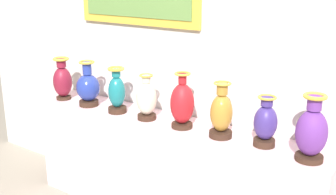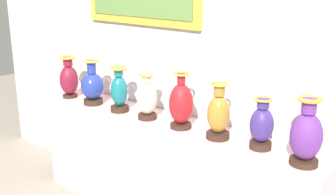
{
  "view_description": "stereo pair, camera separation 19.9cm",
  "coord_description": "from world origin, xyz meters",
  "px_view_note": "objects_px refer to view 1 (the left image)",
  "views": [
    {
      "loc": [
        1.69,
        -2.34,
        1.85
      ],
      "look_at": [
        0.0,
        0.0,
        0.99
      ],
      "focal_mm": 45.11,
      "sensor_mm": 36.0,
      "label": 1
    },
    {
      "loc": [
        1.85,
        -2.22,
        1.85
      ],
      "look_at": [
        0.0,
        0.0,
        0.99
      ],
      "focal_mm": 45.11,
      "sensor_mm": 36.0,
      "label": 2
    }
  ],
  "objects_px": {
    "vase_cobalt": "(88,87)",
    "vase_violet": "(312,132)",
    "vase_teal": "(117,92)",
    "vase_indigo": "(265,124)",
    "vase_burgundy": "(62,80)",
    "vase_crimson": "(182,104)",
    "vase_ivory": "(146,99)",
    "vase_ochre": "(221,114)"
  },
  "relations": [
    {
      "from": "vase_cobalt",
      "to": "vase_violet",
      "type": "bearing_deg",
      "value": 0.22
    },
    {
      "from": "vase_teal",
      "to": "vase_indigo",
      "type": "height_order",
      "value": "vase_teal"
    },
    {
      "from": "vase_cobalt",
      "to": "vase_teal",
      "type": "xyz_separation_m",
      "value": [
        0.31,
        0.01,
        0.01
      ]
    },
    {
      "from": "vase_cobalt",
      "to": "vase_indigo",
      "type": "bearing_deg",
      "value": 2.13
    },
    {
      "from": "vase_indigo",
      "to": "vase_violet",
      "type": "relative_size",
      "value": 0.81
    },
    {
      "from": "vase_burgundy",
      "to": "vase_cobalt",
      "type": "relative_size",
      "value": 0.98
    },
    {
      "from": "vase_crimson",
      "to": "vase_indigo",
      "type": "bearing_deg",
      "value": 2.99
    },
    {
      "from": "vase_indigo",
      "to": "vase_ivory",
      "type": "bearing_deg",
      "value": -177.49
    },
    {
      "from": "vase_violet",
      "to": "vase_ochre",
      "type": "bearing_deg",
      "value": 178.14
    },
    {
      "from": "vase_ivory",
      "to": "vase_cobalt",
      "type": "bearing_deg",
      "value": -178.44
    },
    {
      "from": "vase_teal",
      "to": "vase_ivory",
      "type": "relative_size",
      "value": 1.06
    },
    {
      "from": "vase_ochre",
      "to": "vase_crimson",
      "type": "bearing_deg",
      "value": -179.68
    },
    {
      "from": "vase_ochre",
      "to": "vase_burgundy",
      "type": "bearing_deg",
      "value": -178.99
    },
    {
      "from": "vase_teal",
      "to": "vase_crimson",
      "type": "distance_m",
      "value": 0.59
    },
    {
      "from": "vase_indigo",
      "to": "vase_ochre",
      "type": "bearing_deg",
      "value": -174.23
    },
    {
      "from": "vase_teal",
      "to": "vase_crimson",
      "type": "bearing_deg",
      "value": 1.76
    },
    {
      "from": "vase_burgundy",
      "to": "vase_indigo",
      "type": "distance_m",
      "value": 1.8
    },
    {
      "from": "vase_crimson",
      "to": "vase_violet",
      "type": "relative_size",
      "value": 0.99
    },
    {
      "from": "vase_burgundy",
      "to": "vase_violet",
      "type": "bearing_deg",
      "value": 0.2
    },
    {
      "from": "vase_ivory",
      "to": "vase_indigo",
      "type": "bearing_deg",
      "value": 2.51
    },
    {
      "from": "vase_ochre",
      "to": "vase_violet",
      "type": "bearing_deg",
      "value": -1.86
    },
    {
      "from": "vase_ivory",
      "to": "vase_violet",
      "type": "bearing_deg",
      "value": -0.43
    },
    {
      "from": "vase_teal",
      "to": "vase_violet",
      "type": "bearing_deg",
      "value": 0.03
    },
    {
      "from": "vase_indigo",
      "to": "vase_burgundy",
      "type": "bearing_deg",
      "value": -178.21
    },
    {
      "from": "vase_cobalt",
      "to": "vase_violet",
      "type": "distance_m",
      "value": 1.79
    },
    {
      "from": "vase_burgundy",
      "to": "vase_ochre",
      "type": "height_order",
      "value": "vase_ochre"
    },
    {
      "from": "vase_cobalt",
      "to": "vase_teal",
      "type": "relative_size",
      "value": 1.03
    },
    {
      "from": "vase_cobalt",
      "to": "vase_ivory",
      "type": "bearing_deg",
      "value": 1.56
    },
    {
      "from": "vase_cobalt",
      "to": "vase_ochre",
      "type": "relative_size",
      "value": 0.99
    },
    {
      "from": "vase_ivory",
      "to": "vase_ochre",
      "type": "relative_size",
      "value": 0.91
    },
    {
      "from": "vase_burgundy",
      "to": "vase_ochre",
      "type": "distance_m",
      "value": 1.51
    },
    {
      "from": "vase_teal",
      "to": "vase_indigo",
      "type": "bearing_deg",
      "value": 2.38
    },
    {
      "from": "vase_burgundy",
      "to": "vase_ochre",
      "type": "xyz_separation_m",
      "value": [
        1.51,
        0.03,
        -0.01
      ]
    },
    {
      "from": "vase_ivory",
      "to": "vase_violet",
      "type": "relative_size",
      "value": 0.85
    },
    {
      "from": "vase_cobalt",
      "to": "vase_indigo",
      "type": "height_order",
      "value": "vase_cobalt"
    },
    {
      "from": "vase_ochre",
      "to": "vase_cobalt",
      "type": "bearing_deg",
      "value": -178.75
    },
    {
      "from": "vase_burgundy",
      "to": "vase_ivory",
      "type": "xyz_separation_m",
      "value": [
        0.89,
        0.02,
        -0.01
      ]
    },
    {
      "from": "vase_burgundy",
      "to": "vase_violet",
      "type": "distance_m",
      "value": 2.09
    },
    {
      "from": "vase_cobalt",
      "to": "vase_violet",
      "type": "xyz_separation_m",
      "value": [
        1.79,
        0.01,
        0.02
      ]
    },
    {
      "from": "vase_indigo",
      "to": "vase_violet",
      "type": "distance_m",
      "value": 0.3
    },
    {
      "from": "vase_crimson",
      "to": "vase_burgundy",
      "type": "bearing_deg",
      "value": -178.82
    },
    {
      "from": "vase_indigo",
      "to": "vase_cobalt",
      "type": "bearing_deg",
      "value": -177.87
    }
  ]
}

